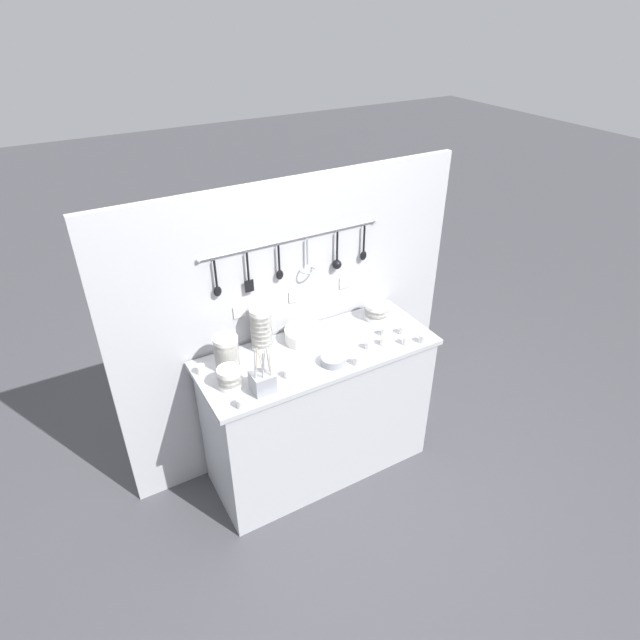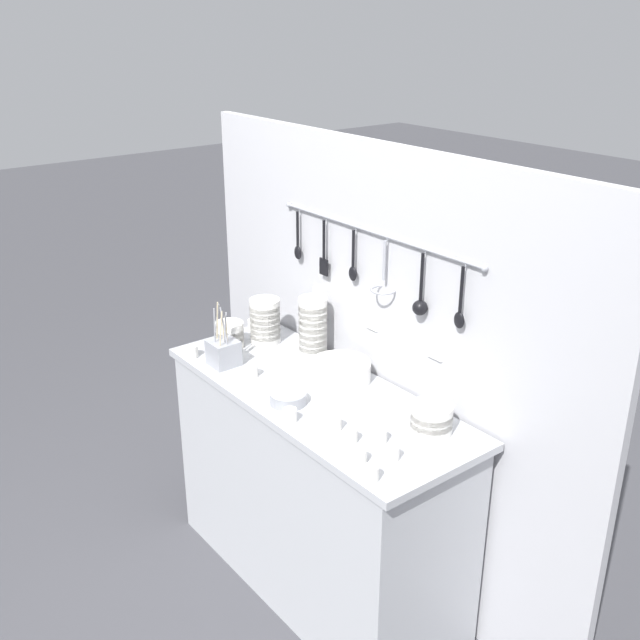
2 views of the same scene
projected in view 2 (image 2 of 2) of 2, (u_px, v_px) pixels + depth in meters
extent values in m
plane|color=#424247|center=(316.00, 577.00, 3.23)|extent=(20.00, 20.00, 0.00)
cube|color=#ADAFB5|center=(316.00, 394.00, 2.89)|extent=(1.39, 0.54, 0.03)
cube|color=#ADAFB5|center=(316.00, 492.00, 3.06)|extent=(1.33, 0.52, 0.88)
cube|color=#B2B2B7|center=(375.00, 368.00, 3.05)|extent=(2.19, 0.04, 1.83)
cylinder|color=#93969E|center=(373.00, 232.00, 2.81)|extent=(1.08, 0.01, 0.01)
sphere|color=#93969E|center=(289.00, 205.00, 3.21)|extent=(0.02, 0.02, 0.02)
sphere|color=#93969E|center=(485.00, 268.00, 2.42)|extent=(0.02, 0.02, 0.02)
cylinder|color=black|center=(298.00, 229.00, 3.18)|extent=(0.01, 0.01, 0.16)
ellipsoid|color=black|center=(298.00, 253.00, 3.22)|extent=(0.04, 0.02, 0.06)
cylinder|color=#93969E|center=(300.00, 210.00, 3.15)|extent=(0.01, 0.01, 0.02)
cylinder|color=black|center=(324.00, 240.00, 3.05)|extent=(0.01, 0.01, 0.17)
cube|color=black|center=(324.00, 267.00, 3.09)|extent=(0.05, 0.01, 0.07)
cylinder|color=#93969E|center=(326.00, 218.00, 3.02)|extent=(0.01, 0.01, 0.02)
cylinder|color=black|center=(353.00, 249.00, 2.91)|extent=(0.01, 0.01, 0.15)
ellipsoid|color=black|center=(353.00, 274.00, 2.95)|extent=(0.04, 0.02, 0.06)
cylinder|color=#93969E|center=(356.00, 228.00, 2.88)|extent=(0.01, 0.01, 0.02)
cylinder|color=#93969E|center=(384.00, 261.00, 2.78)|extent=(0.01, 0.01, 0.15)
torus|color=#93969E|center=(383.00, 290.00, 2.82)|extent=(0.10, 0.10, 0.01)
cylinder|color=#93969E|center=(387.00, 239.00, 2.75)|extent=(0.01, 0.01, 0.02)
cylinder|color=black|center=(422.00, 278.00, 2.64)|extent=(0.01, 0.01, 0.18)
sphere|color=black|center=(420.00, 308.00, 2.69)|extent=(0.06, 0.06, 0.06)
cylinder|color=#93969E|center=(425.00, 251.00, 2.61)|extent=(0.01, 0.01, 0.02)
cylinder|color=black|center=(461.00, 290.00, 2.50)|extent=(0.01, 0.01, 0.17)
ellipsoid|color=black|center=(459.00, 320.00, 2.55)|extent=(0.04, 0.02, 0.06)
cylinder|color=#93969E|center=(466.00, 264.00, 2.48)|extent=(0.01, 0.01, 0.02)
cube|color=white|center=(318.00, 296.00, 3.21)|extent=(0.07, 0.01, 0.07)
cube|color=white|center=(372.00, 321.00, 2.96)|extent=(0.07, 0.01, 0.07)
cube|color=white|center=(436.00, 350.00, 2.70)|extent=(0.07, 0.01, 0.07)
cylinder|color=silver|center=(266.00, 337.00, 3.30)|extent=(0.13, 0.13, 0.05)
cylinder|color=silver|center=(265.00, 331.00, 3.29)|extent=(0.13, 0.13, 0.05)
cylinder|color=silver|center=(265.00, 326.00, 3.28)|extent=(0.13, 0.13, 0.05)
cylinder|color=silver|center=(265.00, 321.00, 3.27)|extent=(0.13, 0.13, 0.05)
cylinder|color=silver|center=(265.00, 315.00, 3.26)|extent=(0.13, 0.13, 0.05)
cylinder|color=silver|center=(265.00, 310.00, 3.25)|extent=(0.13, 0.13, 0.05)
cylinder|color=silver|center=(265.00, 304.00, 3.24)|extent=(0.13, 0.13, 0.05)
cylinder|color=silver|center=(313.00, 349.00, 3.17)|extent=(0.12, 0.12, 0.05)
cylinder|color=silver|center=(313.00, 343.00, 3.15)|extent=(0.12, 0.12, 0.05)
cylinder|color=silver|center=(313.00, 337.00, 3.14)|extent=(0.12, 0.12, 0.05)
cylinder|color=silver|center=(313.00, 330.00, 3.13)|extent=(0.12, 0.12, 0.05)
cylinder|color=silver|center=(313.00, 324.00, 3.12)|extent=(0.12, 0.12, 0.05)
cylinder|color=silver|center=(313.00, 317.00, 3.11)|extent=(0.12, 0.12, 0.05)
cylinder|color=silver|center=(313.00, 311.00, 3.10)|extent=(0.12, 0.12, 0.05)
cylinder|color=silver|center=(313.00, 304.00, 3.09)|extent=(0.12, 0.12, 0.05)
cylinder|color=silver|center=(431.00, 426.00, 2.59)|extent=(0.15, 0.15, 0.05)
cylinder|color=silver|center=(432.00, 419.00, 2.58)|extent=(0.15, 0.15, 0.05)
cylinder|color=silver|center=(432.00, 412.00, 2.57)|extent=(0.15, 0.15, 0.05)
cylinder|color=silver|center=(230.00, 341.00, 3.24)|extent=(0.12, 0.12, 0.05)
cylinder|color=silver|center=(229.00, 335.00, 3.23)|extent=(0.12, 0.12, 0.05)
cylinder|color=silver|center=(229.00, 329.00, 3.22)|extent=(0.12, 0.12, 0.05)
cylinder|color=silver|center=(340.00, 379.00, 2.96)|extent=(0.24, 0.24, 0.01)
cylinder|color=silver|center=(340.00, 376.00, 2.96)|extent=(0.24, 0.24, 0.01)
cylinder|color=silver|center=(340.00, 374.00, 2.95)|extent=(0.24, 0.24, 0.01)
cylinder|color=silver|center=(340.00, 371.00, 2.95)|extent=(0.24, 0.24, 0.01)
cylinder|color=silver|center=(340.00, 369.00, 2.94)|extent=(0.24, 0.24, 0.01)
cylinder|color=silver|center=(340.00, 366.00, 2.94)|extent=(0.24, 0.24, 0.01)
cylinder|color=silver|center=(340.00, 364.00, 2.93)|extent=(0.24, 0.24, 0.01)
cylinder|color=#93969E|center=(288.00, 398.00, 2.78)|extent=(0.14, 0.14, 0.04)
cube|color=#93969E|center=(224.00, 353.00, 3.07)|extent=(0.11, 0.11, 0.11)
cylinder|color=#C6B793|center=(217.00, 326.00, 3.05)|extent=(0.03, 0.01, 0.22)
cylinder|color=#C6B793|center=(227.00, 335.00, 3.03)|extent=(0.03, 0.02, 0.16)
cylinder|color=#93969E|center=(225.00, 333.00, 3.03)|extent=(0.03, 0.02, 0.19)
cylinder|color=#C6B793|center=(223.00, 333.00, 3.04)|extent=(0.03, 0.02, 0.18)
cylinder|color=#93969E|center=(216.00, 327.00, 3.06)|extent=(0.03, 0.03, 0.21)
cylinder|color=#C6B793|center=(220.00, 335.00, 2.99)|extent=(0.01, 0.03, 0.20)
cylinder|color=#93969E|center=(215.00, 331.00, 3.02)|extent=(0.02, 0.01, 0.20)
cylinder|color=#93969E|center=(225.00, 332.00, 3.00)|extent=(0.03, 0.03, 0.21)
cylinder|color=silver|center=(253.00, 325.00, 3.42)|extent=(0.05, 0.05, 0.05)
cylinder|color=silver|center=(290.00, 415.00, 2.66)|extent=(0.05, 0.05, 0.05)
cylinder|color=silver|center=(335.00, 423.00, 2.61)|extent=(0.05, 0.05, 0.05)
cylinder|color=silver|center=(192.00, 351.00, 3.15)|extent=(0.05, 0.05, 0.05)
cylinder|color=silver|center=(252.00, 371.00, 2.98)|extent=(0.05, 0.05, 0.05)
cylinder|color=silver|center=(371.00, 473.00, 2.33)|extent=(0.05, 0.05, 0.05)
cylinder|color=silver|center=(350.00, 435.00, 2.53)|extent=(0.05, 0.05, 0.05)
cylinder|color=silver|center=(380.00, 435.00, 2.53)|extent=(0.05, 0.05, 0.05)
cylinder|color=silver|center=(359.00, 456.00, 2.41)|extent=(0.05, 0.05, 0.05)
cylinder|color=silver|center=(392.00, 453.00, 2.43)|extent=(0.05, 0.05, 0.05)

